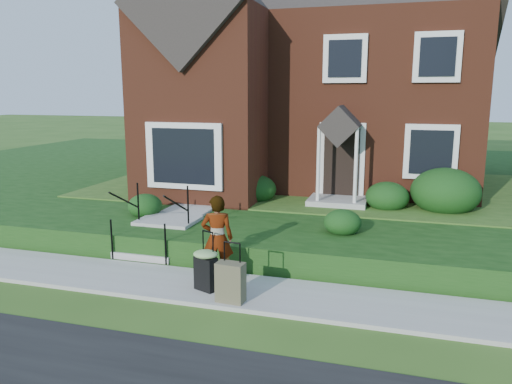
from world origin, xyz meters
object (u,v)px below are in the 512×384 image
at_px(front_steps, 160,232).
at_px(suitcase_olive, 231,282).
at_px(woman, 217,238).
at_px(suitcase_black, 206,267).

distance_m(front_steps, suitcase_olive, 3.55).
distance_m(woman, suitcase_black, 0.67).
relative_size(woman, suitcase_black, 1.51).
height_order(front_steps, suitcase_olive, front_steps).
xyz_separation_m(woman, suitcase_olive, (0.58, -0.89, -0.49)).
bearing_deg(suitcase_olive, woman, 127.23).
height_order(front_steps, woman, woman).
bearing_deg(woman, suitcase_black, 69.72).
relative_size(suitcase_black, suitcase_olive, 1.05).
bearing_deg(suitcase_olive, suitcase_black, 153.14).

